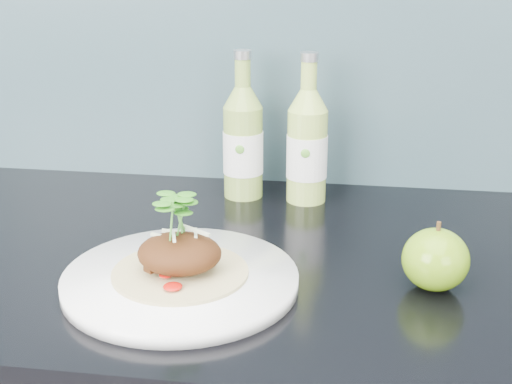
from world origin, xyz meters
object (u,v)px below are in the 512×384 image
Objects in this scene: dinner_plate at (181,280)px; cider_bottle_left at (243,143)px; cider_bottle_right at (307,146)px; green_apple at (436,259)px.

cider_bottle_left reaches higher than dinner_plate.
cider_bottle_right is (0.12, 0.31, 0.08)m from dinner_plate.
green_apple is at bearing -57.97° from cider_bottle_left.
cider_bottle_left reaches higher than green_apple.
green_apple is 0.36× the size of cider_bottle_left.
cider_bottle_right reaches higher than green_apple.
green_apple is 0.36× the size of cider_bottle_right.
cider_bottle_right is (0.10, -0.01, 0.00)m from cider_bottle_left.
green_apple is at bearing -37.43° from cider_bottle_right.
cider_bottle_right is at bearing -15.91° from cider_bottle_left.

